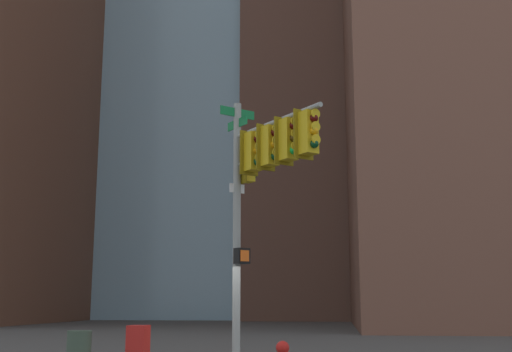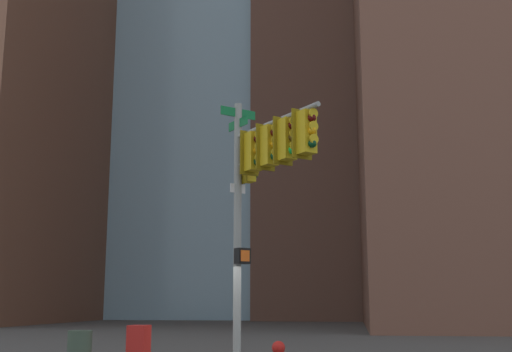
% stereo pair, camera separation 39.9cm
% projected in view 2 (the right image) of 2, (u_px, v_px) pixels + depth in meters
% --- Properties ---
extents(signal_pole_assembly, '(2.75, 3.16, 6.87)m').
position_uv_depth(signal_pole_assembly, '(262.00, 169.00, 16.13)').
color(signal_pole_assembly, gray).
rests_on(signal_pole_assembly, ground_plane).
extents(litter_bin, '(0.56, 0.56, 0.95)m').
position_uv_depth(litter_bin, '(79.00, 351.00, 14.95)').
color(litter_bin, '#384738').
rests_on(litter_bin, ground_plane).
extents(newspaper_box, '(0.45, 0.57, 1.05)m').
position_uv_depth(newspaper_box, '(139.00, 347.00, 15.58)').
color(newspaper_box, red).
rests_on(newspaper_box, ground_plane).
extents(building_brick_farside, '(19.94, 15.42, 50.00)m').
position_uv_depth(building_brick_farside, '(361.00, 63.00, 64.23)').
color(building_brick_farside, brown).
rests_on(building_brick_farside, ground_plane).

